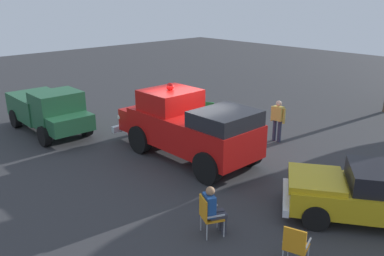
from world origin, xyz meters
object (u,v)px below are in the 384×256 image
at_px(parked_pickup, 49,109).
at_px(lawn_chair_near_truck, 208,213).
at_px(lawn_chair_spare, 208,112).
at_px(spectator_standing, 278,118).
at_px(lawn_chair_by_car, 295,244).
at_px(classic_hot_rod, 372,193).
at_px(spectator_seated, 213,208).
at_px(vintage_fire_truck, 187,125).

distance_m(parked_pickup, lawn_chair_near_truck, 10.09).
xyz_separation_m(lawn_chair_near_truck, lawn_chair_spare, (-6.23, -6.10, 0.00)).
bearing_deg(spectator_standing, lawn_chair_spare, -81.84).
xyz_separation_m(lawn_chair_by_car, spectator_standing, (-6.27, -4.88, 0.37)).
bearing_deg(classic_hot_rod, spectator_standing, -121.44).
distance_m(classic_hot_rod, lawn_chair_spare, 8.90).
xyz_separation_m(classic_hot_rod, spectator_standing, (-3.13, -5.12, 0.22)).
height_order(spectator_seated, spectator_standing, spectator_standing).
bearing_deg(lawn_chair_spare, vintage_fire_truck, 33.47).
xyz_separation_m(lawn_chair_near_truck, spectator_seated, (-0.12, 0.06, 0.11)).
bearing_deg(spectator_standing, classic_hot_rod, 58.56).
relative_size(vintage_fire_truck, lawn_chair_spare, 5.84).
height_order(lawn_chair_by_car, lawn_chair_spare, same).
bearing_deg(parked_pickup, lawn_chair_by_car, 89.05).
bearing_deg(vintage_fire_truck, lawn_chair_near_truck, 52.87).
distance_m(vintage_fire_truck, lawn_chair_by_car, 6.67).
height_order(parked_pickup, lawn_chair_near_truck, parked_pickup).
relative_size(spectator_seated, spectator_standing, 0.77).
relative_size(lawn_chair_near_truck, spectator_standing, 0.61).
xyz_separation_m(vintage_fire_truck, spectator_seated, (2.89, 4.03, -0.50)).
xyz_separation_m(lawn_chair_spare, spectator_seated, (6.11, 6.16, 0.11)).
bearing_deg(spectator_standing, parked_pickup, -50.39).
bearing_deg(classic_hot_rod, parked_pickup, -76.72).
relative_size(classic_hot_rod, spectator_seated, 3.60).
height_order(vintage_fire_truck, classic_hot_rod, vintage_fire_truck).
xyz_separation_m(parked_pickup, spectator_seated, (0.53, 10.12, -0.29)).
distance_m(lawn_chair_spare, spectator_standing, 3.43).
relative_size(lawn_chair_near_truck, lawn_chair_by_car, 1.00).
bearing_deg(parked_pickup, lawn_chair_spare, 144.70).
bearing_deg(lawn_chair_by_car, lawn_chair_near_truck, -78.33).
bearing_deg(spectator_seated, lawn_chair_spare, -134.75).
bearing_deg(lawn_chair_by_car, lawn_chair_spare, -125.01).
distance_m(parked_pickup, lawn_chair_by_car, 12.22).
height_order(parked_pickup, lawn_chair_spare, parked_pickup).
distance_m(vintage_fire_truck, classic_hot_rod, 6.41).
relative_size(lawn_chair_near_truck, lawn_chair_spare, 1.00).
distance_m(vintage_fire_truck, spectator_standing, 3.92).
bearing_deg(lawn_chair_spare, spectator_standing, 98.16).
xyz_separation_m(classic_hot_rod, lawn_chair_spare, (-2.65, -8.50, -0.16)).
height_order(vintage_fire_truck, spectator_seated, vintage_fire_truck).
distance_m(lawn_chair_spare, spectator_seated, 8.68).
xyz_separation_m(parked_pickup, spectator_standing, (-6.07, 7.33, -0.02)).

